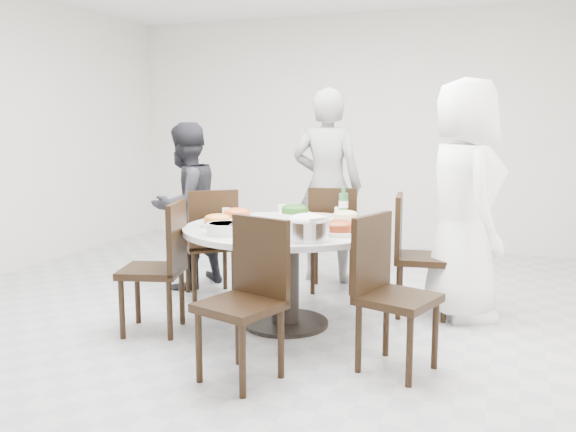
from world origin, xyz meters
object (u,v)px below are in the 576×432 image
(chair_se, at_px, (398,295))
(diner_left, at_px, (186,206))
(chair_sw, at_px, (152,268))
(diner_right, at_px, (464,200))
(beverage_bottle, at_px, (343,202))
(soup_bowl, at_px, (225,229))
(chair_s, at_px, (240,302))
(chair_ne, at_px, (422,256))
(chair_nw, at_px, (210,242))
(rice_bowl, at_px, (307,230))
(chair_n, at_px, (333,238))
(diner_middle, at_px, (327,186))
(dining_table, at_px, (286,276))

(chair_se, xyz_separation_m, diner_left, (-2.17, 1.28, 0.28))
(chair_sw, distance_m, chair_se, 1.79)
(chair_se, height_order, diner_right, diner_right)
(diner_left, height_order, beverage_bottle, diner_left)
(diner_left, distance_m, soup_bowl, 1.50)
(chair_s, xyz_separation_m, diner_left, (-1.33, 1.74, 0.28))
(chair_ne, bearing_deg, beverage_bottle, 87.63)
(chair_ne, height_order, diner_left, diner_left)
(chair_nw, distance_m, diner_left, 0.49)
(diner_left, bearing_deg, rice_bowl, 69.62)
(chair_se, bearing_deg, chair_sw, 104.89)
(chair_n, distance_m, soup_bowl, 1.57)
(chair_sw, height_order, diner_middle, diner_middle)
(chair_nw, bearing_deg, chair_s, 84.24)
(chair_s, relative_size, chair_se, 1.00)
(chair_sw, distance_m, diner_left, 1.27)
(chair_se, bearing_deg, chair_ne, 18.88)
(diner_right, bearing_deg, dining_table, 95.42)
(chair_s, bearing_deg, chair_sw, 167.11)
(chair_sw, relative_size, beverage_bottle, 3.77)
(chair_ne, xyz_separation_m, chair_s, (-0.82, -1.63, 0.00))
(chair_ne, xyz_separation_m, diner_left, (-2.15, 0.11, 0.28))
(chair_nw, height_order, diner_right, diner_right)
(beverage_bottle, bearing_deg, soup_bowl, -119.70)
(diner_middle, xyz_separation_m, rice_bowl, (0.40, -1.81, -0.10))
(chair_n, relative_size, soup_bowl, 3.81)
(chair_n, relative_size, chair_se, 1.00)
(rice_bowl, xyz_separation_m, soup_bowl, (-0.59, -0.01, -0.03))
(chair_n, distance_m, chair_nw, 1.11)
(chair_n, xyz_separation_m, chair_s, (0.03, -2.09, 0.00))
(chair_ne, distance_m, soup_bowl, 1.62)
(chair_sw, bearing_deg, chair_se, 71.28)
(dining_table, distance_m, diner_right, 1.48)
(chair_ne, relative_size, chair_se, 1.00)
(chair_ne, xyz_separation_m, diner_right, (0.29, 0.06, 0.44))
(chair_se, distance_m, diner_right, 1.34)
(dining_table, relative_size, chair_ne, 1.58)
(chair_sw, bearing_deg, diner_left, -177.53)
(chair_ne, relative_size, rice_bowl, 3.20)
(diner_left, xyz_separation_m, beverage_bottle, (1.53, -0.16, 0.12))
(dining_table, relative_size, chair_se, 1.58)
(dining_table, xyz_separation_m, chair_sw, (-0.85, -0.47, 0.10))
(chair_sw, relative_size, rice_bowl, 3.20)
(chair_se, relative_size, soup_bowl, 3.81)
(chair_sw, relative_size, diner_middle, 0.52)
(diner_middle, bearing_deg, beverage_bottle, 111.89)
(diner_right, height_order, diner_middle, diner_right)
(diner_right, relative_size, diner_middle, 1.01)
(chair_sw, height_order, chair_se, same)
(chair_s, bearing_deg, diner_middle, 112.01)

